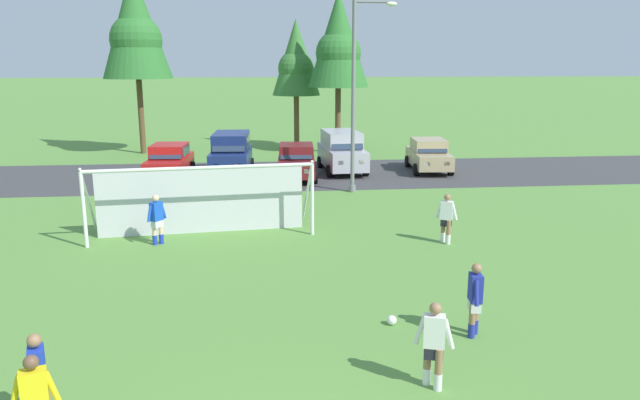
{
  "coord_description": "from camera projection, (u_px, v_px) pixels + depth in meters",
  "views": [
    {
      "loc": [
        -0.19,
        -6.78,
        5.81
      ],
      "look_at": [
        1.63,
        10.93,
        1.66
      ],
      "focal_mm": 33.67,
      "sensor_mm": 36.0,
      "label": 1
    }
  ],
  "objects": [
    {
      "name": "player_midfield_center",
      "position": [
        434.0,
        345.0,
        10.76
      ],
      "size": [
        0.71,
        0.37,
        1.64
      ],
      "color": "#936B4C",
      "rests_on": "ground"
    },
    {
      "name": "street_lamp",
      "position": [
        357.0,
        96.0,
        26.26
      ],
      "size": [
        2.0,
        0.32,
        8.34
      ],
      "color": "slate",
      "rests_on": "ground"
    },
    {
      "name": "parked_car_slot_center_left",
      "position": [
        296.0,
        161.0,
        30.09
      ],
      "size": [
        2.25,
        4.31,
        1.72
      ],
      "color": "maroon",
      "rests_on": "ground"
    },
    {
      "name": "parking_lot_strip",
      "position": [
        263.0,
        175.0,
        31.2
      ],
      "size": [
        52.0,
        8.4,
        0.01
      ],
      "primitive_type": "cube",
      "color": "#3D3D3F",
      "rests_on": "ground"
    },
    {
      "name": "parked_car_slot_center",
      "position": [
        342.0,
        151.0,
        31.93
      ],
      "size": [
        2.37,
        4.72,
        2.16
      ],
      "color": "#B2B2BC",
      "rests_on": "ground"
    },
    {
      "name": "player_trailing_back",
      "position": [
        157.0,
        220.0,
        19.26
      ],
      "size": [
        0.58,
        0.58,
        1.64
      ],
      "color": "beige",
      "rests_on": "ground"
    },
    {
      "name": "player_winger_left",
      "position": [
        39.0,
        381.0,
        9.55
      ],
      "size": [
        0.34,
        0.75,
        1.64
      ],
      "color": "#936B4C",
      "rests_on": "ground"
    },
    {
      "name": "tree_mid_left",
      "position": [
        296.0,
        60.0,
        39.68
      ],
      "size": [
        3.2,
        3.2,
        8.52
      ],
      "color": "brown",
      "rests_on": "ground"
    },
    {
      "name": "ground_plane",
      "position": [
        266.0,
        220.0,
        22.44
      ],
      "size": [
        400.0,
        400.0,
        0.0
      ],
      "primitive_type": "plane",
      "color": "#598C3D"
    },
    {
      "name": "tree_left_edge",
      "position": [
        135.0,
        27.0,
        36.78
      ],
      "size": [
        4.25,
        4.25,
        11.33
      ],
      "color": "brown",
      "rests_on": "ground"
    },
    {
      "name": "parked_car_slot_left",
      "position": [
        231.0,
        153.0,
        31.15
      ],
      "size": [
        2.31,
        4.69,
        2.16
      ],
      "color": "navy",
      "rests_on": "ground"
    },
    {
      "name": "parked_car_slot_center_right",
      "position": [
        429.0,
        155.0,
        32.13
      ],
      "size": [
        2.28,
        4.32,
        1.72
      ],
      "color": "tan",
      "rests_on": "ground"
    },
    {
      "name": "tree_center_back",
      "position": [
        338.0,
        42.0,
        37.12
      ],
      "size": [
        3.77,
        3.77,
        10.07
      ],
      "color": "brown",
      "rests_on": "ground"
    },
    {
      "name": "parked_car_slot_far_left",
      "position": [
        170.0,
        161.0,
        30.13
      ],
      "size": [
        2.23,
        4.3,
        1.72
      ],
      "color": "red",
      "rests_on": "ground"
    },
    {
      "name": "soccer_goal",
      "position": [
        202.0,
        197.0,
        20.29
      ],
      "size": [
        7.57,
        2.66,
        2.57
      ],
      "color": "white",
      "rests_on": "ground"
    },
    {
      "name": "soccer_ball",
      "position": [
        392.0,
        320.0,
        13.49
      ],
      "size": [
        0.22,
        0.22,
        0.22
      ],
      "color": "white",
      "rests_on": "ground"
    },
    {
      "name": "player_winger_right",
      "position": [
        446.0,
        219.0,
        19.38
      ],
      "size": [
        0.66,
        0.46,
        1.64
      ],
      "color": "#936B4C",
      "rests_on": "ground"
    },
    {
      "name": "player_striker_near",
      "position": [
        475.0,
        300.0,
        12.8
      ],
      "size": [
        0.29,
        0.73,
        1.64
      ],
      "color": "#936B4C",
      "rests_on": "ground"
    }
  ]
}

